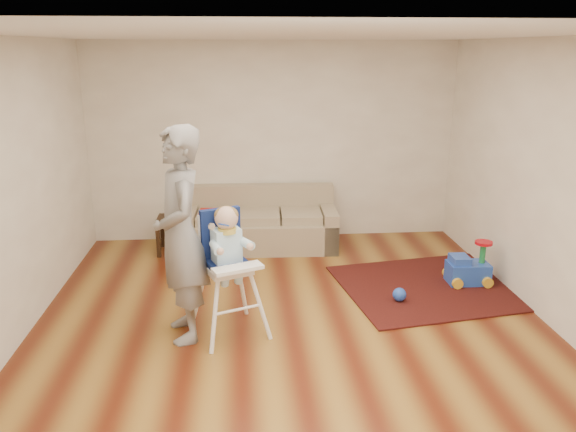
{
  "coord_description": "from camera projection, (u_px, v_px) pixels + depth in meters",
  "views": [
    {
      "loc": [
        -0.45,
        -4.89,
        2.59
      ],
      "look_at": [
        0.0,
        0.4,
        1.0
      ],
      "focal_mm": 35.0,
      "sensor_mm": 36.0,
      "label": 1
    }
  ],
  "objects": [
    {
      "name": "ground",
      "position": [
        291.0,
        326.0,
        5.45
      ],
      "size": [
        5.5,
        5.5,
        0.0
      ],
      "primitive_type": "plane",
      "color": "#531D0D",
      "rests_on": "ground"
    },
    {
      "name": "room_envelope",
      "position": [
        287.0,
        126.0,
        5.41
      ],
      "size": [
        5.04,
        5.52,
        2.72
      ],
      "color": "beige",
      "rests_on": "ground"
    },
    {
      "name": "sofa",
      "position": [
        259.0,
        219.0,
        7.51
      ],
      "size": [
        2.08,
        0.92,
        0.79
      ],
      "rotation": [
        0.0,
        0.0,
        -0.04
      ],
      "color": "gray",
      "rests_on": "ground"
    },
    {
      "name": "side_table",
      "position": [
        176.0,
        235.0,
        7.4
      ],
      "size": [
        0.46,
        0.46,
        0.46
      ],
      "primitive_type": null,
      "color": "black",
      "rests_on": "ground"
    },
    {
      "name": "area_rug",
      "position": [
        442.0,
        285.0,
        6.37
      ],
      "size": [
        2.46,
        1.99,
        0.02
      ],
      "primitive_type": "cube",
      "rotation": [
        0.0,
        0.0,
        0.16
      ],
      "color": "black",
      "rests_on": "ground"
    },
    {
      "name": "ride_on_toy",
      "position": [
        469.0,
        262.0,
        6.36
      ],
      "size": [
        0.46,
        0.33,
        0.5
      ],
      "primitive_type": null,
      "rotation": [
        0.0,
        0.0,
        -0.01
      ],
      "color": "blue",
      "rests_on": "area_rug"
    },
    {
      "name": "toy_ball",
      "position": [
        399.0,
        294.0,
        5.94
      ],
      "size": [
        0.14,
        0.14,
        0.14
      ],
      "primitive_type": "sphere",
      "color": "blue",
      "rests_on": "area_rug"
    },
    {
      "name": "high_chair",
      "position": [
        228.0,
        273.0,
        5.16
      ],
      "size": [
        0.75,
        0.75,
        1.25
      ],
      "rotation": [
        0.0,
        0.0,
        0.38
      ],
      "color": "white",
      "rests_on": "ground"
    },
    {
      "name": "adult",
      "position": [
        181.0,
        235.0,
        5.01
      ],
      "size": [
        0.63,
        0.81,
        1.97
      ],
      "primitive_type": "imported",
      "rotation": [
        0.0,
        0.0,
        -1.32
      ],
      "color": "gray",
      "rests_on": "ground"
    }
  ]
}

